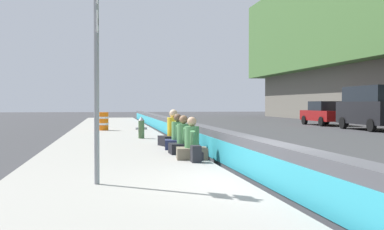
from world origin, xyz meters
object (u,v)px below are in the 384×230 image
Objects in this scene: seated_person_far at (173,134)px; parked_car_fourth at (372,107)px; fire_hydrant at (141,127)px; backpack at (196,154)px; route_sign_post at (97,65)px; construction_barrel at (103,121)px; seated_person_middle at (184,142)px; seated_person_foreground at (192,146)px; seated_person_rear at (178,138)px; parked_car_midline at (324,113)px.

seated_person_far is 16.05m from parked_car_fourth.
fire_hydrant is 2.20× the size of backpack.
construction_barrel is (16.88, 0.05, -1.59)m from route_sign_post.
seated_person_far is at bearing -1.61° from seated_person_middle.
seated_person_foreground is (3.41, -2.28, -1.74)m from route_sign_post.
seated_person_foreground is at bearing 135.91° from parked_car_fourth.
fire_hydrant is at bearing 5.95° from seated_person_foreground.
fire_hydrant is 0.17× the size of parked_car_fourth.
seated_person_rear is (1.33, -0.03, 0.00)m from seated_person_middle.
route_sign_post is at bearing 154.22° from seated_person_middle.
parked_car_midline is at bearing -0.81° from parked_car_fourth.
seated_person_foreground reaches higher than construction_barrel.
seated_person_middle is 17.77m from parked_car_fourth.
construction_barrel is (14.16, 2.31, 0.28)m from backpack.
route_sign_post is 6.68m from seated_person_rear.
seated_person_middle is 1.13× the size of construction_barrel.
fire_hydrant is 3.56m from seated_person_far.
construction_barrel is at bearing 14.02° from seated_person_far.
seated_person_rear is at bearing -0.47° from seated_person_foreground.
parked_car_fourth is at bearing -47.01° from seated_person_middle.
seated_person_far is 4.59m from backpack.
parked_car_fourth is (10.77, -12.95, 0.87)m from seated_person_rear.
construction_barrel is at bearing 14.30° from fire_hydrant.
parked_car_midline is (18.41, -13.07, 0.39)m from seated_person_middle.
backpack is at bearing 179.87° from seated_person_middle.
parked_car_fourth is at bearing -44.09° from seated_person_foreground.
construction_barrel is at bearing 0.17° from route_sign_post.
route_sign_post reaches higher than seated_person_far.
seated_person_foreground is 2.67× the size of backpack.
parked_car_midline is at bearing -39.45° from seated_person_far.
seated_person_foreground reaches higher than backpack.
fire_hydrant is 0.93× the size of construction_barrel.
parked_car_midline is at bearing -33.56° from seated_person_foreground.
seated_person_middle is (1.29, 0.01, 0.00)m from seated_person_foreground.
parked_car_fourth is at bearing -53.65° from seated_person_far.
parked_car_midline is (15.80, -13.00, 0.35)m from seated_person_far.
seated_person_middle is (-6.06, -0.76, -0.11)m from fire_hydrant.
backpack is at bearing -170.72° from construction_barrel.
backpack is 0.08× the size of parked_car_fourth.
seated_person_far is at bearing -2.00° from seated_person_rear.
backpack is (-3.31, 0.03, -0.15)m from seated_person_rear.
seated_person_foreground is at bearing -33.74° from route_sign_post.
seated_person_far reaches higher than fire_hydrant.
seated_person_rear reaches higher than construction_barrel.
backpack is 0.09× the size of parked_car_midline.
route_sign_post reaches higher than seated_person_middle.
seated_person_rear is 1.28m from seated_person_far.
parked_car_fourth reaches higher than fire_hydrant.
parked_car_fourth is (9.50, -12.91, 0.84)m from seated_person_far.
seated_person_foreground is (-7.35, -0.77, -0.11)m from fire_hydrant.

